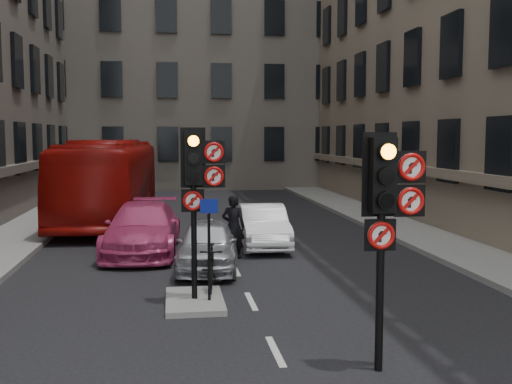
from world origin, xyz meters
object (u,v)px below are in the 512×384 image
object	(u,v)px
car_silver	(207,245)
car_white	(263,226)
bus_red	(110,180)
motorcyclist	(233,227)
car_pink	(143,228)
signal_near	(387,200)
info_sign	(209,235)
motorcycle	(212,268)
signal_far	(198,176)

from	to	relation	value
car_silver	car_white	size ratio (longest dim) A/B	0.96
bus_red	motorcyclist	xyz separation A→B (m)	(4.25, -8.36, -0.75)
car_pink	motorcyclist	bearing A→B (deg)	-20.59
signal_near	info_sign	distance (m)	4.62
motorcycle	motorcyclist	size ratio (longest dim) A/B	0.95
motorcyclist	signal_near	bearing A→B (deg)	115.20
car_pink	motorcycle	distance (m)	5.03
car_silver	car_pink	xyz separation A→B (m)	(-1.79, 2.45, 0.09)
signal_far	car_pink	distance (m)	6.21
car_pink	bus_red	bearing A→B (deg)	106.13
car_white	info_sign	xyz separation A→B (m)	(-2.12, -6.47, 0.83)
bus_red	info_sign	distance (m)	13.52
signal_far	motorcyclist	world-z (taller)	signal_far
motorcycle	info_sign	distance (m)	1.55
signal_far	car_pink	xyz separation A→B (m)	(-1.40, 5.72, -1.95)
car_silver	motorcycle	xyz separation A→B (m)	(-0.04, -2.27, -0.13)
bus_red	motorcyclist	size ratio (longest dim) A/B	6.52
car_silver	motorcyclist	size ratio (longest dim) A/B	2.08
car_silver	car_white	bearing A→B (deg)	62.92
signal_near	info_sign	bearing A→B (deg)	122.12
car_white	car_pink	world-z (taller)	car_pink
car_pink	motorcyclist	size ratio (longest dim) A/B	2.79
signal_near	motorcycle	bearing A→B (deg)	114.25
motorcycle	motorcyclist	world-z (taller)	motorcyclist
motorcycle	car_pink	bearing A→B (deg)	115.38
bus_red	info_sign	bearing A→B (deg)	-73.66
signal_far	motorcycle	world-z (taller)	signal_far
car_silver	bus_red	world-z (taller)	bus_red
car_white	motorcyclist	size ratio (longest dim) A/B	2.17
car_pink	bus_red	xyz separation A→B (m)	(-1.63, 7.20, 0.93)
car_silver	signal_near	bearing A→B (deg)	-67.11
motorcycle	signal_near	bearing A→B (deg)	-60.67
car_white	bus_red	bearing A→B (deg)	131.07
signal_near	signal_far	bearing A→B (deg)	123.02
info_sign	motorcycle	bearing A→B (deg)	77.75
car_white	car_pink	bearing A→B (deg)	-169.54
signal_near	signal_far	size ratio (longest dim) A/B	1.00
bus_red	info_sign	xyz separation A→B (m)	(3.25, -13.12, -0.19)
bus_red	car_silver	bearing A→B (deg)	-68.04
motorcycle	car_white	bearing A→B (deg)	74.33
car_silver	car_pink	bearing A→B (deg)	132.09
signal_far	info_sign	size ratio (longest dim) A/B	1.69
car_silver	bus_red	size ratio (longest dim) A/B	0.32
bus_red	signal_far	bearing A→B (deg)	-74.35
signal_far	info_sign	bearing A→B (deg)	-42.93
signal_far	car_pink	world-z (taller)	signal_far
signal_far	motorcyclist	size ratio (longest dim) A/B	1.93
info_sign	car_white	bearing A→B (deg)	65.74
info_sign	signal_far	bearing A→B (deg)	130.98
signal_far	car_white	xyz separation A→B (m)	(2.34, 6.27, -2.04)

